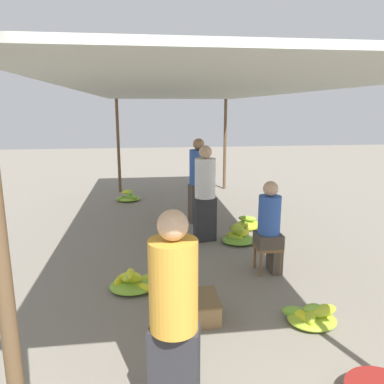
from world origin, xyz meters
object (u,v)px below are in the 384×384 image
banana_pile_right_0 (311,316)px  vendor_foreground (174,316)px  banana_pile_right_1 (238,236)px  crate_near (195,307)px  banana_pile_left_0 (133,282)px  shopper_walking_mid (205,192)px  banana_pile_right_2 (249,225)px  shopper_walking_far (198,180)px  stool (268,251)px  vendor_seated (270,226)px  banana_pile_left_1 (128,197)px

banana_pile_right_0 → vendor_foreground: bearing=-145.5°
banana_pile_right_1 → crate_near: banana_pile_right_1 is taller
banana_pile_left_0 → shopper_walking_mid: (1.18, 1.63, 0.76)m
banana_pile_left_0 → shopper_walking_mid: bearing=54.2°
banana_pile_right_0 → banana_pile_right_2: bearing=85.6°
shopper_walking_far → stool: bearing=-75.9°
shopper_walking_far → vendor_seated: bearing=-75.5°
banana_pile_right_2 → vendor_seated: bearing=-98.2°
banana_pile_right_0 → crate_near: 1.22m
vendor_foreground → banana_pile_left_1: size_ratio=2.75×
shopper_walking_mid → crate_near: bearing=-101.6°
shopper_walking_mid → shopper_walking_far: bearing=87.6°
banana_pile_right_2 → banana_pile_left_0: bearing=-134.3°
banana_pile_left_0 → banana_pile_left_1: size_ratio=1.08×
banana_pile_left_1 → shopper_walking_far: size_ratio=0.35×
banana_pile_left_1 → banana_pile_left_0: bearing=-87.2°
banana_pile_right_1 → stool: bearing=-84.9°
stool → banana_pile_right_0: 1.31m
vendor_foreground → banana_pile_right_0: bearing=34.5°
vendor_foreground → shopper_walking_far: shopper_walking_far is taller
crate_near → shopper_walking_mid: size_ratio=0.31×
vendor_foreground → banana_pile_right_1: 3.84m
banana_pile_left_0 → banana_pile_right_0: banana_pile_left_0 is taller
banana_pile_right_0 → crate_near: crate_near is taller
stool → vendor_seated: 0.35m
banana_pile_left_0 → shopper_walking_mid: 2.15m
vendor_foreground → crate_near: bearing=75.7°
shopper_walking_far → shopper_walking_mid: bearing=-92.4°
banana_pile_left_0 → crate_near: bearing=-47.4°
banana_pile_right_2 → banana_pile_left_1: bearing=133.8°
stool → banana_pile_right_1: size_ratio=0.65×
banana_pile_left_1 → banana_pile_right_0: size_ratio=0.99×
banana_pile_right_2 → crate_near: crate_near is taller
banana_pile_left_0 → shopper_walking_far: (1.22, 2.69, 0.77)m
banana_pile_right_1 → shopper_walking_far: bearing=112.2°
vendor_seated → shopper_walking_mid: 1.52m
vendor_seated → crate_near: bearing=-138.6°
vendor_seated → banana_pile_right_2: bearing=81.8°
shopper_walking_mid → banana_pile_left_1: bearing=115.1°
vendor_foreground → stool: size_ratio=4.19×
crate_near → banana_pile_right_0: bearing=-12.6°
vendor_foreground → vendor_seated: bearing=57.4°
vendor_seated → banana_pile_left_1: 4.85m
vendor_foreground → crate_near: 1.52m
banana_pile_right_2 → crate_near: size_ratio=1.19×
banana_pile_left_0 → shopper_walking_mid: shopper_walking_mid is taller
vendor_foreground → vendor_seated: vendor_foreground is taller
banana_pile_right_1 → banana_pile_right_2: (0.40, 0.71, -0.04)m
vendor_seated → banana_pile_right_1: size_ratio=2.21×
banana_pile_right_1 → shopper_walking_mid: size_ratio=0.36×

